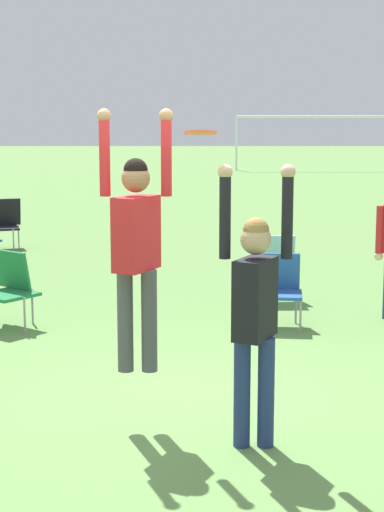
{
  "coord_description": "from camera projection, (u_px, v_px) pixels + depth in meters",
  "views": [
    {
      "loc": [
        0.11,
        -6.62,
        2.35
      ],
      "look_at": [
        0.12,
        -0.28,
        1.3
      ],
      "focal_mm": 60.0,
      "sensor_mm": 36.0,
      "label": 1
    }
  ],
  "objects": [
    {
      "name": "camping_chair_1",
      "position": [
        275.0,
        262.0,
        10.88
      ],
      "size": [
        0.49,
        0.53,
        0.83
      ],
      "rotation": [
        0.0,
        0.0,
        3.19
      ],
      "color": "gray",
      "rests_on": "ground_plane"
    },
    {
      "name": "camping_chair_2",
      "position": [
        7.0,
        285.0,
        9.54
      ],
      "size": [
        0.75,
        0.83,
        0.84
      ],
      "rotation": [
        0.0,
        0.0,
        2.48
      ],
      "color": "gray",
      "rests_on": "ground_plane"
    },
    {
      "name": "camping_chair_3",
      "position": [
        2.0,
        221.0,
        15.17
      ],
      "size": [
        0.66,
        0.71,
        0.88
      ],
      "rotation": [
        0.0,
        0.0,
        3.45
      ],
      "color": "gray",
      "rests_on": "ground_plane"
    },
    {
      "name": "frisbee",
      "position": [
        198.0,
        133.0,
        5.87
      ],
      "size": [
        0.24,
        0.24,
        0.04
      ],
      "color": "#E04C23"
    },
    {
      "name": "camping_chair_5",
      "position": [
        277.0,
        285.0,
        9.57
      ],
      "size": [
        0.54,
        0.57,
        0.82
      ],
      "rotation": [
        0.0,
        0.0,
        3.03
      ],
      "color": "gray",
      "rests_on": "ground_plane"
    },
    {
      "name": "person_defending",
      "position": [
        253.0,
        302.0,
        5.97
      ],
      "size": [
        0.53,
        0.43,
        2.02
      ],
      "rotation": [
        0.0,
        0.0,
        -2.03
      ],
      "color": "navy",
      "rests_on": "ground_plane"
    },
    {
      "name": "soccer_goal",
      "position": [
        316.0,
        127.0,
        36.68
      ],
      "size": [
        7.1,
        0.1,
        2.35
      ],
      "color": "white",
      "rests_on": "ground_plane"
    },
    {
      "name": "person_jumping",
      "position": [
        134.0,
        237.0,
        6.32
      ],
      "size": [
        0.55,
        0.45,
        1.97
      ],
      "rotation": [
        0.0,
        0.0,
        1.11
      ],
      "color": "#4C4C51",
      "rests_on": "ground_plane"
    },
    {
      "name": "ground_plane",
      "position": [
        177.0,
        409.0,
        6.92
      ],
      "size": [
        120.0,
        120.0,
        0.0
      ],
      "primitive_type": "plane",
      "color": "#608C47"
    }
  ]
}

